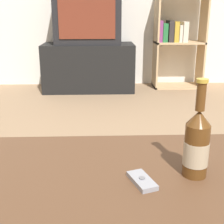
# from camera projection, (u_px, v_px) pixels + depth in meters

# --- Properties ---
(coffee_table) EXTENTS (1.25, 0.63, 0.40)m
(coffee_table) POSITION_uv_depth(u_px,v_px,m) (87.00, 195.00, 0.92)
(coffee_table) COLOR brown
(coffee_table) RESTS_ON ground_plane
(tv_stand) EXTENTS (1.00, 0.48, 0.52)m
(tv_stand) POSITION_uv_depth(u_px,v_px,m) (89.00, 67.00, 3.52)
(tv_stand) COLOR black
(tv_stand) RESTS_ON ground_plane
(television) EXTENTS (0.70, 0.45, 0.63)m
(television) POSITION_uv_depth(u_px,v_px,m) (88.00, 14.00, 3.33)
(television) COLOR black
(television) RESTS_ON tv_stand
(bookshelf) EXTENTS (0.55, 0.30, 1.04)m
(bookshelf) POSITION_uv_depth(u_px,v_px,m) (177.00, 39.00, 3.55)
(bookshelf) COLOR tan
(bookshelf) RESTS_ON ground_plane
(beer_bottle) EXTENTS (0.07, 0.07, 0.29)m
(beer_bottle) POSITION_uv_depth(u_px,v_px,m) (197.00, 144.00, 0.89)
(beer_bottle) COLOR #563314
(beer_bottle) RESTS_ON coffee_table
(cell_phone) EXTENTS (0.08, 0.12, 0.02)m
(cell_phone) POSITION_uv_depth(u_px,v_px,m) (142.00, 181.00, 0.87)
(cell_phone) COLOR gray
(cell_phone) RESTS_ON coffee_table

